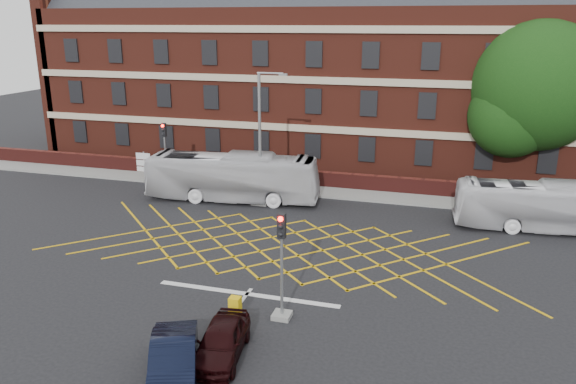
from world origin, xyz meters
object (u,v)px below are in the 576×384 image
(bus_left, at_px, (232,177))
(car_navy, at_px, (174,361))
(direction_signs, at_px, (144,163))
(traffic_light_near, at_px, (282,276))
(deciduous_tree, at_px, (536,95))
(bus_right, at_px, (548,207))
(car_maroon, at_px, (222,340))
(traffic_light_far, at_px, (166,159))
(utility_cabinet, at_px, (235,308))
(street_lamp, at_px, (261,161))

(bus_left, relative_size, car_navy, 2.66)
(bus_left, height_order, direction_signs, bus_left)
(traffic_light_near, bearing_deg, deciduous_tree, 63.14)
(bus_right, bearing_deg, car_maroon, 137.88)
(deciduous_tree, distance_m, traffic_light_far, 25.34)
(deciduous_tree, bearing_deg, traffic_light_far, -167.14)
(traffic_light_near, bearing_deg, car_navy, -114.59)
(utility_cabinet, bearing_deg, car_navy, -96.38)
(car_navy, height_order, direction_signs, direction_signs)
(deciduous_tree, bearing_deg, car_navy, -116.46)
(utility_cabinet, bearing_deg, direction_signs, 129.41)
(car_navy, relative_size, car_maroon, 1.13)
(bus_left, height_order, street_lamp, street_lamp)
(bus_left, distance_m, car_maroon, 17.71)
(bus_left, xyz_separation_m, traffic_light_near, (7.40, -13.48, 0.23))
(car_navy, distance_m, deciduous_tree, 29.81)
(car_navy, bearing_deg, direction_signs, 98.10)
(bus_right, height_order, utility_cabinet, bus_right)
(deciduous_tree, xyz_separation_m, traffic_light_near, (-10.87, -21.46, -4.65))
(car_navy, relative_size, traffic_light_far, 0.97)
(car_maroon, bearing_deg, deciduous_tree, 55.71)
(direction_signs, bearing_deg, traffic_light_far, 10.13)
(street_lamp, xyz_separation_m, direction_signs, (-9.66, 2.38, -1.37))
(bus_right, distance_m, car_navy, 22.35)
(direction_signs, bearing_deg, street_lamp, -13.85)
(traffic_light_far, bearing_deg, utility_cabinet, -54.62)
(traffic_light_near, xyz_separation_m, traffic_light_far, (-13.42, 15.91, 0.00))
(traffic_light_far, relative_size, direction_signs, 1.94)
(car_maroon, xyz_separation_m, utility_cabinet, (-0.50, 2.50, -0.16))
(car_maroon, height_order, traffic_light_near, traffic_light_near)
(car_navy, relative_size, utility_cabinet, 4.47)
(car_maroon, distance_m, traffic_light_near, 3.51)
(bus_right, height_order, direction_signs, bus_right)
(bus_right, bearing_deg, traffic_light_near, 134.90)
(car_maroon, relative_size, deciduous_tree, 0.33)
(bus_left, height_order, deciduous_tree, deciduous_tree)
(car_maroon, relative_size, utility_cabinet, 3.96)
(deciduous_tree, relative_size, street_lamp, 1.38)
(deciduous_tree, relative_size, utility_cabinet, 12.19)
(car_navy, bearing_deg, traffic_light_near, 41.22)
(street_lamp, relative_size, utility_cabinet, 8.85)
(direction_signs, bearing_deg, traffic_light_near, -46.13)
(car_maroon, relative_size, traffic_light_far, 0.86)
(bus_left, height_order, traffic_light_far, traffic_light_far)
(car_maroon, relative_size, street_lamp, 0.45)
(bus_left, height_order, traffic_light_near, traffic_light_near)
(traffic_light_near, distance_m, utility_cabinet, 2.22)
(bus_right, xyz_separation_m, traffic_light_far, (-24.52, 2.67, 0.41))
(direction_signs, bearing_deg, car_navy, -57.71)
(bus_left, distance_m, deciduous_tree, 20.53)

